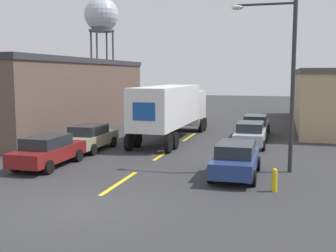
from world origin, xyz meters
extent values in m
plane|color=#333335|center=(0.00, 0.00, 0.00)|extent=(160.00, 160.00, 0.00)
cube|color=yellow|center=(0.00, 3.56, 0.00)|extent=(0.20, 4.00, 0.01)
cube|color=yellow|center=(0.00, 10.44, 0.00)|extent=(0.20, 4.00, 0.01)
cube|color=yellow|center=(0.00, 17.32, 0.00)|extent=(0.20, 4.00, 0.01)
cube|color=brown|center=(-12.78, 18.05, 2.73)|extent=(10.00, 21.20, 5.46)
cube|color=#333338|center=(-12.78, 18.05, 5.66)|extent=(10.20, 21.40, 0.40)
cube|color=silver|center=(-0.88, 20.94, 1.91)|extent=(2.40, 2.73, 2.73)
cube|color=white|center=(-0.98, 14.64, 2.50)|extent=(2.64, 9.35, 2.64)
cube|color=#194CA3|center=(-1.05, 9.97, 2.50)|extent=(1.37, 0.05, 1.06)
cylinder|color=black|center=(0.37, 21.25, 0.54)|extent=(0.30, 1.08, 1.08)
cylinder|color=black|center=(-2.11, 21.29, 0.54)|extent=(0.30, 1.08, 1.08)
cylinder|color=black|center=(0.35, 20.18, 0.54)|extent=(0.30, 1.08, 1.08)
cylinder|color=black|center=(-2.13, 20.22, 0.54)|extent=(0.30, 1.08, 1.08)
cylinder|color=black|center=(0.23, 12.16, 0.54)|extent=(0.30, 1.08, 1.08)
cylinder|color=black|center=(-2.26, 12.20, 0.54)|extent=(0.30, 1.08, 1.08)
cylinder|color=black|center=(0.20, 10.76, 0.54)|extent=(0.30, 1.08, 1.08)
cylinder|color=black|center=(-2.28, 10.80, 0.54)|extent=(0.30, 1.08, 1.08)
cube|color=maroon|center=(-4.68, 5.65, 0.67)|extent=(1.80, 4.78, 0.67)
cube|color=#23282D|center=(-4.68, 5.51, 1.30)|extent=(1.58, 2.49, 0.57)
cylinder|color=black|center=(-3.78, 7.14, 0.34)|extent=(0.22, 0.67, 0.67)
cylinder|color=black|center=(-5.58, 7.14, 0.34)|extent=(0.22, 0.67, 0.67)
cylinder|color=black|center=(-3.78, 4.17, 0.34)|extent=(0.22, 0.67, 0.67)
cylinder|color=black|center=(-5.58, 4.17, 0.34)|extent=(0.22, 0.67, 0.67)
cube|color=black|center=(4.68, 19.30, 0.67)|extent=(1.80, 4.78, 0.67)
cube|color=#23282D|center=(4.68, 19.16, 1.30)|extent=(1.58, 2.49, 0.57)
cylinder|color=black|center=(5.58, 20.78, 0.34)|extent=(0.22, 0.67, 0.67)
cylinder|color=black|center=(3.78, 20.78, 0.34)|extent=(0.22, 0.67, 0.67)
cylinder|color=black|center=(5.58, 17.82, 0.34)|extent=(0.22, 0.67, 0.67)
cylinder|color=black|center=(3.78, 17.82, 0.34)|extent=(0.22, 0.67, 0.67)
cube|color=navy|center=(4.68, 6.05, 0.67)|extent=(1.80, 4.78, 0.67)
cube|color=#23282D|center=(4.68, 5.90, 1.30)|extent=(1.58, 2.49, 0.57)
cylinder|color=black|center=(5.58, 7.53, 0.34)|extent=(0.22, 0.67, 0.67)
cylinder|color=black|center=(3.78, 7.53, 0.34)|extent=(0.22, 0.67, 0.67)
cylinder|color=black|center=(5.58, 4.56, 0.34)|extent=(0.22, 0.67, 0.67)
cylinder|color=black|center=(3.78, 4.56, 0.34)|extent=(0.22, 0.67, 0.67)
cube|color=#B2B2B7|center=(4.68, 14.45, 0.67)|extent=(1.80, 4.78, 0.67)
cube|color=#23282D|center=(4.68, 14.31, 1.30)|extent=(1.58, 2.49, 0.57)
cylinder|color=black|center=(5.58, 15.93, 0.34)|extent=(0.22, 0.67, 0.67)
cylinder|color=black|center=(3.78, 15.93, 0.34)|extent=(0.22, 0.67, 0.67)
cylinder|color=black|center=(5.58, 12.97, 0.34)|extent=(0.22, 0.67, 0.67)
cylinder|color=black|center=(3.78, 12.97, 0.34)|extent=(0.22, 0.67, 0.67)
cube|color=tan|center=(-4.68, 10.39, 0.67)|extent=(1.80, 4.78, 0.67)
cube|color=#23282D|center=(-4.68, 10.25, 1.30)|extent=(1.58, 2.49, 0.57)
cylinder|color=black|center=(-3.78, 11.88, 0.34)|extent=(0.22, 0.67, 0.67)
cylinder|color=black|center=(-5.58, 11.88, 0.34)|extent=(0.22, 0.67, 0.67)
cylinder|color=black|center=(-3.78, 8.91, 0.34)|extent=(0.22, 0.67, 0.67)
cylinder|color=black|center=(-5.58, 8.91, 0.34)|extent=(0.22, 0.67, 0.67)
cylinder|color=#47474C|center=(-19.14, 48.64, 5.77)|extent=(0.28, 0.28, 11.55)
cylinder|color=#47474C|center=(-20.99, 50.49, 5.77)|extent=(0.28, 0.28, 11.55)
cylinder|color=#47474C|center=(-22.84, 48.64, 5.77)|extent=(0.28, 0.28, 11.55)
cylinder|color=#47474C|center=(-20.99, 46.79, 5.77)|extent=(0.28, 0.28, 11.55)
cylinder|color=#4C4C51|center=(-20.99, 48.64, 11.35)|extent=(3.98, 3.98, 0.30)
sphere|color=#B7BCC6|center=(-20.99, 48.64, 13.80)|extent=(5.29, 5.29, 5.29)
cylinder|color=#2D2D30|center=(7.07, 7.61, 4.00)|extent=(0.20, 0.20, 8.00)
cylinder|color=#2D2D30|center=(5.75, 7.61, 7.85)|extent=(2.63, 0.11, 0.11)
ellipsoid|color=silver|center=(4.43, 7.61, 7.75)|extent=(0.56, 0.32, 0.22)
cylinder|color=gold|center=(6.43, 3.95, 0.39)|extent=(0.22, 0.22, 0.78)
sphere|color=gold|center=(6.43, 3.95, 0.84)|extent=(0.20, 0.20, 0.20)
camera|label=1|loc=(6.69, -12.85, 4.63)|focal=45.00mm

